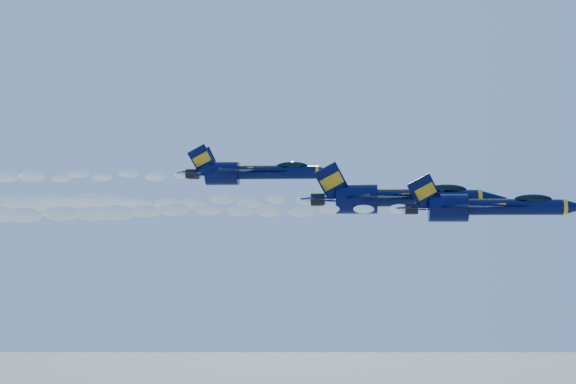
{
  "coord_description": "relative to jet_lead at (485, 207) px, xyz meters",
  "views": [
    {
      "loc": [
        8.03,
        -80.22,
        147.04
      ],
      "look_at": [
        0.94,
        -4.19,
        151.1
      ],
      "focal_mm": 50.0,
      "sensor_mm": 36.0,
      "label": 1
    }
  ],
  "objects": [
    {
      "name": "jet_lead",
      "position": [
        0.0,
        0.0,
        0.0
      ],
      "size": [
        15.38,
        12.61,
        5.71
      ],
      "color": "#050932"
    },
    {
      "name": "smoke_trail_jet_lead",
      "position": [
        -25.46,
        0.0,
        -0.36
      ],
      "size": [
        37.78,
        1.59,
        1.43
      ],
      "primitive_type": "ellipsoid",
      "color": "white"
    },
    {
      "name": "smoke_trail_jet_third",
      "position": [
        -47.56,
        14.77,
        3.85
      ],
      "size": [
        37.78,
        1.67,
        1.5
      ],
      "primitive_type": "ellipsoid",
      "color": "white"
    },
    {
      "name": "jet_second",
      "position": [
        -7.15,
        7.33,
        1.13
      ],
      "size": [
        18.33,
        15.03,
        6.81
      ],
      "color": "#050932"
    },
    {
      "name": "jet_third",
      "position": [
        -21.77,
        14.77,
        4.21
      ],
      "size": [
        16.14,
        13.24,
        6.0
      ],
      "color": "#050932"
    },
    {
      "name": "smoke_trail_jet_second",
      "position": [
        -33.88,
        7.33,
        0.75
      ],
      "size": [
        37.78,
        1.9,
        1.71
      ],
      "primitive_type": "ellipsoid",
      "color": "white"
    }
  ]
}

